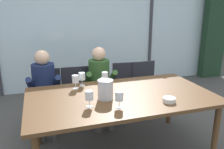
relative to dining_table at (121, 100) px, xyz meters
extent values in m
plane|color=#4C4742|center=(0.00, 1.00, -0.70)|extent=(14.00, 14.00, 0.00)
cube|color=silver|center=(0.00, 2.58, 0.60)|extent=(7.36, 0.03, 2.60)
cube|color=#38383D|center=(1.66, 2.56, 0.60)|extent=(0.06, 0.06, 2.60)
cube|color=#386633|center=(0.00, 5.97, 0.38)|extent=(13.36, 2.40, 2.16)
cube|color=#1E3823|center=(3.33, 2.40, 0.60)|extent=(0.56, 0.20, 2.60)
cube|color=brown|center=(0.00, 0.00, 0.05)|extent=(2.16, 1.20, 0.04)
cylinder|color=brown|center=(0.98, -0.50, -0.34)|extent=(0.07, 0.07, 0.73)
cylinder|color=brown|center=(-0.98, 0.50, -0.34)|extent=(0.07, 0.07, 0.73)
cylinder|color=brown|center=(0.98, 0.50, -0.34)|extent=(0.07, 0.07, 0.73)
cube|color=#232328|center=(-0.82, 0.92, -0.27)|extent=(0.48, 0.48, 0.03)
cube|color=#232328|center=(-0.80, 1.12, -0.05)|extent=(0.42, 0.07, 0.42)
cylinder|color=#232328|center=(-1.02, 0.75, -0.49)|extent=(0.04, 0.04, 0.42)
cylinder|color=#232328|center=(-0.64, 0.72, -0.49)|extent=(0.04, 0.04, 0.42)
cylinder|color=#232328|center=(-0.99, 1.13, -0.49)|extent=(0.04, 0.04, 0.42)
cylinder|color=#232328|center=(-0.61, 1.10, -0.49)|extent=(0.04, 0.04, 0.42)
cube|color=#232328|center=(-0.38, 0.91, -0.27)|extent=(0.46, 0.46, 0.03)
cube|color=#232328|center=(-0.37, 1.11, -0.05)|extent=(0.42, 0.06, 0.42)
cylinder|color=#232328|center=(-0.58, 0.73, -0.49)|extent=(0.04, 0.04, 0.42)
cylinder|color=#232328|center=(-0.20, 0.71, -0.49)|extent=(0.04, 0.04, 0.42)
cylinder|color=#232328|center=(-0.56, 1.11, -0.49)|extent=(0.04, 0.04, 0.42)
cylinder|color=#232328|center=(-0.18, 1.09, -0.49)|extent=(0.04, 0.04, 0.42)
cube|color=#232328|center=(-0.01, 0.89, -0.27)|extent=(0.47, 0.47, 0.03)
cube|color=#232328|center=(-0.03, 1.09, -0.05)|extent=(0.42, 0.06, 0.42)
cylinder|color=#232328|center=(-0.19, 0.69, -0.49)|extent=(0.04, 0.04, 0.42)
cylinder|color=#232328|center=(0.19, 0.72, -0.49)|extent=(0.04, 0.04, 0.42)
cylinder|color=#232328|center=(-0.21, 1.07, -0.49)|extent=(0.04, 0.04, 0.42)
cylinder|color=#232328|center=(0.16, 1.09, -0.49)|extent=(0.04, 0.04, 0.42)
cube|color=#232328|center=(0.45, 0.93, -0.27)|extent=(0.49, 0.49, 0.03)
cube|color=#232328|center=(0.48, 1.13, -0.05)|extent=(0.42, 0.09, 0.42)
cylinder|color=#232328|center=(0.24, 0.76, -0.49)|extent=(0.04, 0.04, 0.42)
cylinder|color=#232328|center=(0.62, 0.72, -0.49)|extent=(0.04, 0.04, 0.42)
cylinder|color=#232328|center=(0.29, 1.14, -0.49)|extent=(0.04, 0.04, 0.42)
cylinder|color=#232328|center=(0.67, 1.09, -0.49)|extent=(0.04, 0.04, 0.42)
cube|color=#232328|center=(0.82, 0.90, -0.27)|extent=(0.46, 0.46, 0.03)
cube|color=#232328|center=(0.81, 1.10, -0.05)|extent=(0.42, 0.06, 0.42)
cylinder|color=#232328|center=(0.64, 0.70, -0.49)|extent=(0.04, 0.04, 0.42)
cylinder|color=#232328|center=(1.02, 0.72, -0.49)|extent=(0.04, 0.04, 0.42)
cylinder|color=#232328|center=(0.62, 1.08, -0.49)|extent=(0.04, 0.04, 0.42)
cylinder|color=#232328|center=(1.00, 1.10, -0.49)|extent=(0.04, 0.04, 0.42)
cylinder|color=#192347|center=(-0.84, 0.95, 0.02)|extent=(0.33, 0.33, 0.52)
sphere|color=#DBAD89|center=(-0.84, 0.95, 0.37)|extent=(0.21, 0.21, 0.21)
cube|color=#47423D|center=(-0.93, 0.75, -0.24)|extent=(0.14, 0.40, 0.13)
cube|color=#47423D|center=(-0.75, 0.75, -0.24)|extent=(0.14, 0.40, 0.13)
cylinder|color=#47423D|center=(-0.94, 0.55, -0.48)|extent=(0.10, 0.10, 0.44)
cylinder|color=#47423D|center=(-0.76, 0.55, -0.48)|extent=(0.10, 0.10, 0.44)
cylinder|color=#192347|center=(-1.03, 0.83, 0.05)|extent=(0.09, 0.33, 0.26)
cylinder|color=#192347|center=(-0.65, 0.82, 0.05)|extent=(0.09, 0.33, 0.26)
cylinder|color=#2D5123|center=(-0.02, 0.95, 0.02)|extent=(0.34, 0.34, 0.52)
sphere|color=#DBAD89|center=(-0.02, 0.95, 0.37)|extent=(0.21, 0.21, 0.21)
cube|color=#47423D|center=(-0.12, 0.75, -0.24)|extent=(0.16, 0.41, 0.13)
cube|color=#47423D|center=(0.06, 0.74, -0.24)|extent=(0.16, 0.41, 0.13)
cylinder|color=#47423D|center=(-0.14, 0.56, -0.48)|extent=(0.10, 0.10, 0.44)
cylinder|color=#47423D|center=(0.04, 0.54, -0.48)|extent=(0.10, 0.10, 0.44)
cylinder|color=#2D5123|center=(-0.21, 0.84, 0.05)|extent=(0.10, 0.33, 0.26)
cylinder|color=#2D5123|center=(0.16, 0.81, 0.05)|extent=(0.10, 0.33, 0.26)
cylinder|color=#B7B7BC|center=(-0.21, -0.06, 0.18)|extent=(0.17, 0.17, 0.22)
torus|color=silver|center=(-0.21, -0.06, 0.28)|extent=(0.18, 0.18, 0.01)
cylinder|color=silver|center=(0.42, -0.36, 0.09)|extent=(0.14, 0.14, 0.05)
cylinder|color=silver|center=(-0.47, 0.38, 0.07)|extent=(0.07, 0.07, 0.00)
cylinder|color=silver|center=(-0.47, 0.38, 0.11)|extent=(0.01, 0.01, 0.07)
cylinder|color=silver|center=(-0.47, 0.38, 0.19)|extent=(0.08, 0.08, 0.09)
cylinder|color=#E0D184|center=(-0.47, 0.38, 0.17)|extent=(0.07, 0.07, 0.04)
cylinder|color=silver|center=(-0.08, 0.41, 0.07)|extent=(0.07, 0.07, 0.00)
cylinder|color=silver|center=(-0.08, 0.41, 0.11)|extent=(0.01, 0.01, 0.07)
cylinder|color=silver|center=(-0.08, 0.41, 0.19)|extent=(0.08, 0.08, 0.09)
cylinder|color=silver|center=(-0.43, -0.21, 0.07)|extent=(0.07, 0.07, 0.00)
cylinder|color=silver|center=(-0.43, -0.21, 0.11)|extent=(0.01, 0.01, 0.07)
cylinder|color=silver|center=(-0.43, -0.21, 0.19)|extent=(0.08, 0.08, 0.09)
cylinder|color=maroon|center=(-0.43, -0.21, 0.17)|extent=(0.07, 0.07, 0.04)
cylinder|color=silver|center=(-0.37, 0.47, 0.07)|extent=(0.07, 0.07, 0.00)
cylinder|color=silver|center=(-0.37, 0.47, 0.11)|extent=(0.01, 0.01, 0.07)
cylinder|color=silver|center=(-0.37, 0.47, 0.19)|extent=(0.08, 0.08, 0.09)
cylinder|color=maroon|center=(-0.37, 0.47, 0.17)|extent=(0.07, 0.07, 0.04)
cylinder|color=silver|center=(-0.14, -0.33, 0.07)|extent=(0.07, 0.07, 0.00)
cylinder|color=silver|center=(-0.14, -0.33, 0.11)|extent=(0.01, 0.01, 0.07)
cylinder|color=silver|center=(-0.14, -0.33, 0.19)|extent=(0.08, 0.08, 0.09)
cylinder|color=#560C1E|center=(-0.14, -0.33, 0.17)|extent=(0.07, 0.07, 0.04)
camera|label=1|loc=(-0.89, -2.41, 1.07)|focal=37.58mm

